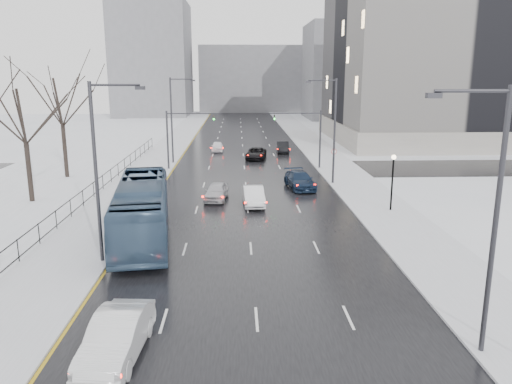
{
  "coord_description": "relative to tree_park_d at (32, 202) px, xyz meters",
  "views": [
    {
      "loc": [
        -0.76,
        -6.67,
        10.34
      ],
      "look_at": [
        0.48,
        26.45,
        2.5
      ],
      "focal_mm": 35.0,
      "sensor_mm": 36.0,
      "label": 1
    }
  ],
  "objects": [
    {
      "name": "bus",
      "position": [
        10.91,
        -9.71,
        1.9
      ],
      "size": [
        4.9,
        13.68,
        3.73
      ],
      "primitive_type": "imported",
      "rotation": [
        0.0,
        0.0,
        0.14
      ],
      "color": "#39526F",
      "rests_on": "road"
    },
    {
      "name": "bldg_far_center",
      "position": [
        21.8,
        106.0,
        9.0
      ],
      "size": [
        30.0,
        18.0,
        18.0
      ],
      "primitive_type": "cube",
      "color": "slate",
      "rests_on": "ground"
    },
    {
      "name": "streetlight_l_far",
      "position": [
        9.63,
        18.0,
        5.62
      ],
      "size": [
        2.95,
        0.25,
        10.0
      ],
      "color": "#2D2D33",
      "rests_on": "ground"
    },
    {
      "name": "sedan_right_far",
      "position": [
        22.79,
        4.26,
        0.81
      ],
      "size": [
        2.86,
        5.54,
        1.54
      ],
      "primitive_type": "imported",
      "rotation": [
        0.0,
        0.0,
        0.14
      ],
      "color": "#122037",
      "rests_on": "road"
    },
    {
      "name": "sedan_center_near",
      "position": [
        15.24,
        0.14,
        0.77
      ],
      "size": [
        2.18,
        4.43,
        1.45
      ],
      "primitive_type": "imported",
      "rotation": [
        0.0,
        0.0,
        -0.11
      ],
      "color": "#B7B6BC",
      "rests_on": "road"
    },
    {
      "name": "civic_building",
      "position": [
        52.8,
        38.0,
        11.21
      ],
      "size": [
        41.0,
        31.0,
        24.8
      ],
      "color": "gray",
      "rests_on": "ground"
    },
    {
      "name": "mast_signal_right",
      "position": [
        25.13,
        14.0,
        4.11
      ],
      "size": [
        6.1,
        0.33,
        6.5
      ],
      "color": "#2D2D33",
      "rests_on": "ground"
    },
    {
      "name": "streetlight_l_near",
      "position": [
        9.63,
        -14.0,
        5.62
      ],
      "size": [
        2.95,
        0.25,
        10.0
      ],
      "color": "#2D2D33",
      "rests_on": "ground"
    },
    {
      "name": "bldg_far_left",
      "position": [
        -4.2,
        91.0,
        14.0
      ],
      "size": [
        18.0,
        22.0,
        28.0
      ],
      "primitive_type": "cube",
      "color": "slate",
      "rests_on": "ground"
    },
    {
      "name": "cross_road",
      "position": [
        17.8,
        14.0,
        0.02
      ],
      "size": [
        130.0,
        10.0,
        0.04
      ],
      "primitive_type": "cube",
      "color": "black",
      "rests_on": "ground"
    },
    {
      "name": "no_uturn_sign",
      "position": [
        27.0,
        10.0,
        2.3
      ],
      "size": [
        0.6,
        0.06,
        2.7
      ],
      "color": "#2D2D33",
      "rests_on": "sidewalk_right"
    },
    {
      "name": "streetlight_r_mid",
      "position": [
        25.97,
        6.0,
        5.62
      ],
      "size": [
        2.95,
        0.25,
        10.0
      ],
      "color": "#2D2D33",
      "rests_on": "ground"
    },
    {
      "name": "park_strip",
      "position": [
        -2.2,
        26.0,
        0.06
      ],
      "size": [
        14.0,
        150.0,
        0.12
      ],
      "primitive_type": "cube",
      "color": "white",
      "rests_on": "ground"
    },
    {
      "name": "sedan_right_near",
      "position": [
        18.3,
        -1.69,
        0.8
      ],
      "size": [
        1.81,
        4.66,
        1.51
      ],
      "primitive_type": "imported",
      "rotation": [
        0.0,
        0.0,
        0.05
      ],
      "color": "white",
      "rests_on": "road"
    },
    {
      "name": "bldg_far_right",
      "position": [
        45.8,
        81.0,
        11.0
      ],
      "size": [
        24.0,
        20.0,
        22.0
      ],
      "primitive_type": "cube",
      "color": "slate",
      "rests_on": "ground"
    },
    {
      "name": "sidewalk_left",
      "position": [
        7.3,
        26.0,
        0.08
      ],
      "size": [
        5.0,
        150.0,
        0.16
      ],
      "primitive_type": "cube",
      "color": "silver",
      "rests_on": "ground"
    },
    {
      "name": "sedan_right_cross",
      "position": [
        19.34,
        20.8,
        0.74
      ],
      "size": [
        2.98,
        5.27,
        1.39
      ],
      "primitive_type": "imported",
      "rotation": [
        0.0,
        0.0,
        -0.14
      ],
      "color": "black",
      "rests_on": "road"
    },
    {
      "name": "lamppost_r_mid",
      "position": [
        28.8,
        -4.0,
        2.94
      ],
      "size": [
        0.36,
        0.36,
        4.28
      ],
      "color": "black",
      "rests_on": "sidewalk_right"
    },
    {
      "name": "sedan_center_far",
      "position": [
        14.3,
        27.31,
        0.71
      ],
      "size": [
        1.62,
        3.93,
        1.33
      ],
      "primitive_type": "imported",
      "rotation": [
        0.0,
        0.0,
        0.01
      ],
      "color": "white",
      "rests_on": "road"
    },
    {
      "name": "sedan_left_near",
      "position": [
        12.5,
        -23.76,
        0.87
      ],
      "size": [
        2.13,
        5.15,
        1.66
      ],
      "primitive_type": "imported",
      "rotation": [
        0.0,
        0.0,
        -0.07
      ],
      "color": "silver",
      "rests_on": "road"
    },
    {
      "name": "tree_park_d",
      "position": [
        0.0,
        0.0,
        0.0
      ],
      "size": [
        8.75,
        8.75,
        12.5
      ],
      "primitive_type": null,
      "color": "black",
      "rests_on": "ground"
    },
    {
      "name": "mast_signal_left",
      "position": [
        10.47,
        14.0,
        4.11
      ],
      "size": [
        6.1,
        0.33,
        6.5
      ],
      "color": "#2D2D33",
      "rests_on": "ground"
    },
    {
      "name": "iron_fence",
      "position": [
        4.8,
        -4.0,
        0.91
      ],
      "size": [
        0.06,
        70.0,
        1.3
      ],
      "color": "black",
      "rests_on": "sidewalk_left"
    },
    {
      "name": "sedan_right_distant",
      "position": [
        23.16,
        25.92,
        0.77
      ],
      "size": [
        1.68,
        4.45,
        1.45
      ],
      "primitive_type": "imported",
      "rotation": [
        0.0,
        0.0,
        -0.03
      ],
      "color": "black",
      "rests_on": "road"
    },
    {
      "name": "road",
      "position": [
        17.8,
        26.0,
        0.02
      ],
      "size": [
        16.0,
        150.0,
        0.04
      ],
      "primitive_type": "cube",
      "color": "black",
      "rests_on": "ground"
    },
    {
      "name": "tree_park_e",
      "position": [
        -0.4,
        10.0,
        0.0
      ],
      "size": [
        9.45,
        9.45,
        13.5
      ],
      "primitive_type": null,
      "color": "black",
      "rests_on": "ground"
    },
    {
      "name": "streetlight_r_near",
      "position": [
        25.97,
        -24.0,
        5.62
      ],
      "size": [
        2.95,
        0.25,
        10.0
      ],
      "color": "#2D2D33",
      "rests_on": "ground"
    },
    {
      "name": "sidewalk_right",
      "position": [
        28.3,
        26.0,
        0.08
      ],
      "size": [
        5.0,
        150.0,
        0.16
      ],
      "primitive_type": "cube",
      "color": "silver",
      "rests_on": "ground"
    }
  ]
}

